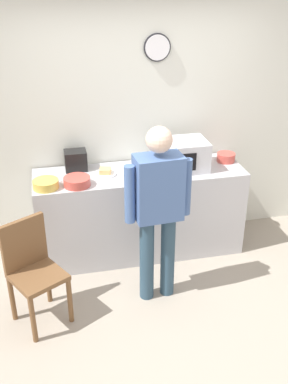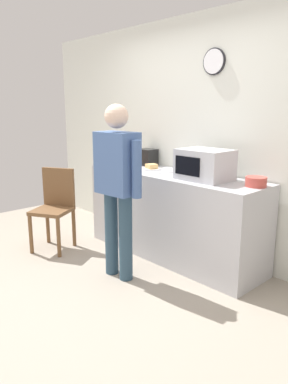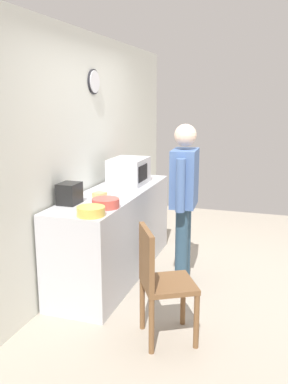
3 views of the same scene
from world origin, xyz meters
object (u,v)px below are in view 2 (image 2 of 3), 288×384
object	(u,v)px
mixing_bowl	(108,162)
toaster	(147,157)
microwave	(205,165)
wooden_chair	(55,205)
sandwich_plate	(152,168)
person_standing	(117,180)
spoon_utensil	(124,165)
salad_bowl	(122,165)
fork_utensil	(166,173)
cereal_bowl	(256,182)

from	to	relation	value
mixing_bowl	toaster	xyz separation A→B (m)	(0.31, 0.37, 0.06)
microwave	wooden_chair	xyz separation A→B (m)	(-1.53, -0.81, -0.56)
wooden_chair	sandwich_plate	bearing A→B (deg)	48.03
person_standing	wooden_chair	world-z (taller)	person_standing
spoon_utensil	person_standing	xyz separation A→B (m)	(0.83, -0.78, 0.04)
salad_bowl	microwave	bearing A→B (deg)	8.79
sandwich_plate	spoon_utensil	xyz separation A→B (m)	(-0.48, -0.00, -0.02)
person_standing	salad_bowl	bearing A→B (deg)	137.44
fork_utensil	sandwich_plate	bearing A→B (deg)	172.28
mixing_bowl	spoon_utensil	world-z (taller)	mixing_bowl
sandwich_plate	fork_utensil	world-z (taller)	sandwich_plate
spoon_utensil	sandwich_plate	bearing A→B (deg)	0.11
fork_utensil	spoon_utensil	bearing A→B (deg)	177.32
toaster	cereal_bowl	bearing A→B (deg)	-4.67
toaster	fork_utensil	world-z (taller)	toaster
sandwich_plate	mixing_bowl	world-z (taller)	mixing_bowl
sandwich_plate	cereal_bowl	distance (m)	1.29
cereal_bowl	toaster	xyz separation A→B (m)	(-1.56, 0.13, 0.06)
mixing_bowl	spoon_utensil	bearing A→B (deg)	60.67
sandwich_plate	person_standing	xyz separation A→B (m)	(0.34, -0.78, 0.02)
mixing_bowl	fork_utensil	bearing A→B (deg)	9.65
person_standing	spoon_utensil	bearing A→B (deg)	136.75
microwave	wooden_chair	distance (m)	1.82
sandwich_plate	wooden_chair	distance (m)	1.21
sandwich_plate	toaster	distance (m)	0.34
microwave	salad_bowl	xyz separation A→B (m)	(-1.07, -0.17, -0.11)
sandwich_plate	wooden_chair	xyz separation A→B (m)	(-0.75, -0.84, -0.43)
spoon_utensil	microwave	bearing A→B (deg)	-1.17
salad_bowl	mixing_bowl	world-z (taller)	salad_bowl
mixing_bowl	fork_utensil	world-z (taller)	mixing_bowl
mixing_bowl	spoon_utensil	distance (m)	0.21
mixing_bowl	person_standing	xyz separation A→B (m)	(0.93, -0.60, 0.00)
sandwich_plate	spoon_utensil	distance (m)	0.48
microwave	cereal_bowl	bearing A→B (deg)	9.49
sandwich_plate	salad_bowl	size ratio (longest dim) A/B	0.88
toaster	microwave	bearing A→B (deg)	-11.58
cereal_bowl	toaster	world-z (taller)	toaster
microwave	fork_utensil	distance (m)	0.53
wooden_chair	fork_utensil	bearing A→B (deg)	38.19
sandwich_plate	microwave	bearing A→B (deg)	-1.96
salad_bowl	person_standing	xyz separation A→B (m)	(0.64, -0.59, -0.00)
toaster	wooden_chair	distance (m)	1.24
sandwich_plate	cereal_bowl	xyz separation A→B (m)	(1.29, 0.06, 0.02)
sandwich_plate	person_standing	distance (m)	0.85
cereal_bowl	mixing_bowl	xyz separation A→B (m)	(-1.88, -0.24, -0.00)
cereal_bowl	mixing_bowl	world-z (taller)	cereal_bowl
cereal_bowl	person_standing	xyz separation A→B (m)	(-0.95, -0.84, -0.00)
mixing_bowl	toaster	bearing A→B (deg)	49.70
salad_bowl	cereal_bowl	size ratio (longest dim) A/B	1.32
sandwich_plate	spoon_utensil	size ratio (longest dim) A/B	1.32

